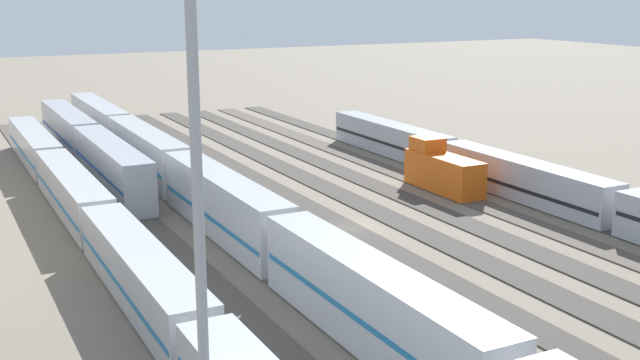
{
  "coord_description": "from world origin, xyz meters",
  "views": [
    {
      "loc": [
        -56.74,
        31.67,
        20.04
      ],
      "look_at": [
        7.75,
        -1.37,
        2.5
      ],
      "focal_mm": 44.37,
      "sensor_mm": 36.0,
      "label": 1
    }
  ],
  "objects": [
    {
      "name": "train_on_track_1",
      "position": [
        7.12,
        -15.0,
        2.16
      ],
      "size": [
        10.0,
        3.0,
        5.0
      ],
      "color": "#D85914",
      "rests_on": "ground_plane"
    },
    {
      "name": "track_bed_2",
      "position": [
        0.0,
        -10.0,
        0.06
      ],
      "size": [
        140.0,
        2.8,
        0.12
      ],
      "primitive_type": "cube",
      "color": "#3D3833",
      "rests_on": "ground_plane"
    },
    {
      "name": "train_on_track_8",
      "position": [
        -6.34,
        20.0,
        2.05
      ],
      "size": [
        114.8,
        3.06,
        4.4
      ],
      "color": "#1E6B9E",
      "rests_on": "ground_plane"
    },
    {
      "name": "track_bed_7",
      "position": [
        0.0,
        15.0,
        0.06
      ],
      "size": [
        140.0,
        2.8,
        0.12
      ],
      "primitive_type": "cube",
      "color": "#4C443D",
      "rests_on": "ground_plane"
    },
    {
      "name": "train_on_track_7",
      "position": [
        33.98,
        15.0,
        2.6
      ],
      "size": [
        47.2,
        3.06,
        5.0
      ],
      "color": "#A8AAB2",
      "rests_on": "ground_plane"
    },
    {
      "name": "light_mast_1",
      "position": [
        -28.98,
        22.64,
        19.68
      ],
      "size": [
        2.8,
        0.7,
        31.54
      ],
      "color": "#9EA0A5",
      "rests_on": "ground_plane"
    },
    {
      "name": "ground_plane",
      "position": [
        0.0,
        0.0,
        0.0
      ],
      "size": [
        400.0,
        400.0,
        0.0
      ],
      "primitive_type": "plane",
      "color": "#756B5B"
    },
    {
      "name": "track_bed_4",
      "position": [
        0.0,
        0.0,
        0.06
      ],
      "size": [
        140.0,
        2.8,
        0.12
      ],
      "primitive_type": "cube",
      "color": "#3D3833",
      "rests_on": "ground_plane"
    },
    {
      "name": "track_bed_8",
      "position": [
        0.0,
        20.0,
        0.06
      ],
      "size": [
        140.0,
        2.8,
        0.12
      ],
      "primitive_type": "cube",
      "color": "#4C443D",
      "rests_on": "ground_plane"
    },
    {
      "name": "track_bed_3",
      "position": [
        0.0,
        -5.0,
        0.06
      ],
      "size": [
        140.0,
        2.8,
        0.12
      ],
      "primitive_type": "cube",
      "color": "#3D3833",
      "rests_on": "ground_plane"
    },
    {
      "name": "track_bed_1",
      "position": [
        0.0,
        -15.0,
        0.06
      ],
      "size": [
        140.0,
        2.8,
        0.12
      ],
      "primitive_type": "cube",
      "color": "#4C443D",
      "rests_on": "ground_plane"
    },
    {
      "name": "track_bed_6",
      "position": [
        0.0,
        10.0,
        0.06
      ],
      "size": [
        140.0,
        2.8,
        0.12
      ],
      "primitive_type": "cube",
      "color": "#4C443D",
      "rests_on": "ground_plane"
    },
    {
      "name": "track_bed_0",
      "position": [
        0.0,
        -20.0,
        0.06
      ],
      "size": [
        140.0,
        2.8,
        0.12
      ],
      "primitive_type": "cube",
      "color": "#3D3833",
      "rests_on": "ground_plane"
    },
    {
      "name": "track_bed_5",
      "position": [
        0.0,
        5.0,
        0.06
      ],
      "size": [
        140.0,
        2.8,
        0.12
      ],
      "primitive_type": "cube",
      "color": "#4C443D",
      "rests_on": "ground_plane"
    },
    {
      "name": "train_on_track_0",
      "position": [
        -11.37,
        -20.0,
        2.01
      ],
      "size": [
        95.6,
        3.06,
        3.8
      ],
      "color": "#A8AAB2",
      "rests_on": "ground_plane"
    },
    {
      "name": "train_on_track_6",
      "position": [
        3.17,
        10.0,
        2.6
      ],
      "size": [
        119.8,
        3.06,
        5.0
      ],
      "color": "#B7BABF",
      "rests_on": "ground_plane"
    }
  ]
}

